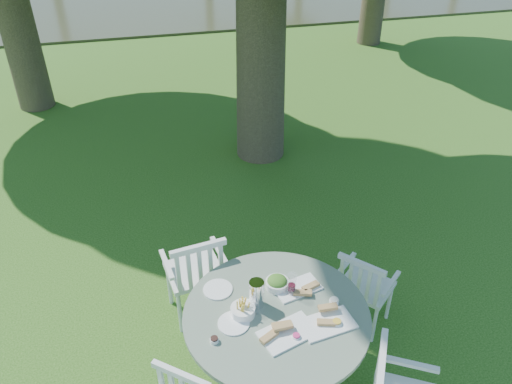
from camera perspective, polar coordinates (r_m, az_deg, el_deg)
ground at (r=5.59m, az=0.52°, el=-8.39°), size 140.00×140.00×0.00m
table at (r=4.10m, az=2.32°, el=-15.04°), size 1.46×1.46×0.81m
chair_ne at (r=4.71m, az=12.08°, el=-10.52°), size 0.61×0.61×0.88m
chair_nw at (r=4.67m, az=-6.74°, el=-9.14°), size 0.56×0.54×1.00m
tableware at (r=4.00m, az=1.74°, el=-12.52°), size 1.11×0.88×0.24m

